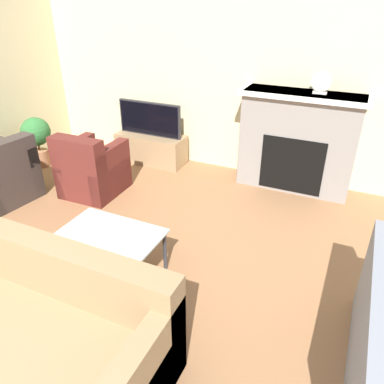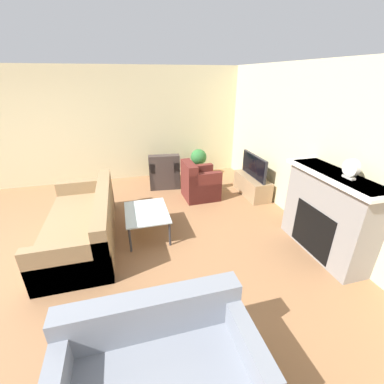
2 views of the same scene
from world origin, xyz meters
name	(u,v)px [view 2 (image 2 of 2)]	position (x,y,z in m)	size (l,w,h in m)	color
ground_plane	(20,257)	(0.00, 0.00, 0.00)	(20.00, 20.00, 0.00)	#936642
wall_back	(306,148)	(0.00, 4.68, 1.35)	(8.88, 0.06, 2.70)	beige
wall_left	(148,124)	(-2.97, 2.33, 1.35)	(0.06, 7.65, 2.70)	beige
fireplace	(328,213)	(1.01, 4.43, 0.66)	(1.53, 0.49, 1.26)	gray
tv_stand	(252,186)	(-1.11, 4.36, 0.22)	(1.05, 0.42, 0.43)	#997A56
tv	(254,166)	(-1.11, 4.36, 0.68)	(0.99, 0.06, 0.49)	#232328
couch_sectional	(84,226)	(-0.19, 0.93, 0.28)	(2.22, 0.99, 0.82)	#8C704C
couch_loveseat	(159,373)	(2.34, 1.75, 0.29)	(0.89, 1.56, 0.82)	gray
armchair_by_window	(164,173)	(-2.20, 2.56, 0.30)	(0.83, 0.78, 0.82)	#3D332D
armchair_accent	(199,185)	(-1.29, 3.17, 0.31)	(0.69, 0.74, 0.82)	#5B231E
coffee_table	(147,214)	(-0.13, 1.92, 0.39)	(0.91, 0.69, 0.43)	#333338
potted_plant	(199,159)	(-2.54, 3.53, 0.47)	(0.41, 0.41, 0.74)	#AD704C
mantel_clock	(351,169)	(1.19, 4.43, 1.40)	(0.23, 0.07, 0.26)	beige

